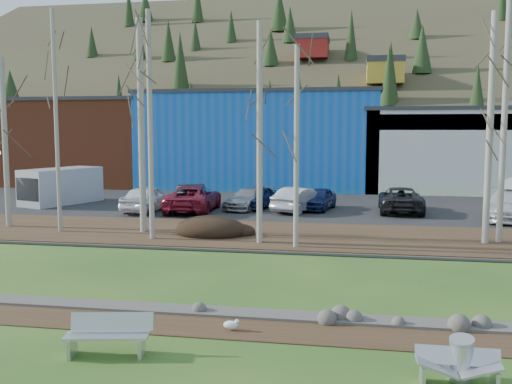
% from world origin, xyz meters
% --- Properties ---
extents(ground, '(200.00, 200.00, 0.00)m').
position_xyz_m(ground, '(0.00, 0.00, 0.00)').
color(ground, '#264E1A').
rests_on(ground, ground).
extents(dirt_strip, '(80.00, 1.80, 0.03)m').
position_xyz_m(dirt_strip, '(0.00, 2.10, 0.01)').
color(dirt_strip, '#382616').
rests_on(dirt_strip, ground).
extents(near_bank_rocks, '(80.00, 0.80, 0.50)m').
position_xyz_m(near_bank_rocks, '(0.00, 3.10, 0.00)').
color(near_bank_rocks, '#47423D').
rests_on(near_bank_rocks, ground).
extents(river, '(80.00, 8.00, 0.90)m').
position_xyz_m(river, '(0.00, 7.20, 0.00)').
color(river, black).
rests_on(river, ground).
extents(far_bank_rocks, '(80.00, 0.80, 0.46)m').
position_xyz_m(far_bank_rocks, '(0.00, 11.30, 0.00)').
color(far_bank_rocks, '#47423D').
rests_on(far_bank_rocks, ground).
extents(far_bank, '(80.00, 7.00, 0.15)m').
position_xyz_m(far_bank, '(0.00, 14.50, 0.07)').
color(far_bank, '#382616').
rests_on(far_bank, ground).
extents(parking_lot, '(80.00, 14.00, 0.14)m').
position_xyz_m(parking_lot, '(0.00, 25.00, 0.07)').
color(parking_lot, black).
rests_on(parking_lot, ground).
extents(building_brick, '(16.32, 12.24, 7.80)m').
position_xyz_m(building_brick, '(-24.00, 39.00, 3.91)').
color(building_brick, '#964428').
rests_on(building_brick, ground).
extents(building_blue, '(20.40, 12.24, 8.30)m').
position_xyz_m(building_blue, '(-6.00, 39.00, 4.16)').
color(building_blue, blue).
rests_on(building_blue, ground).
extents(building_white, '(18.36, 12.24, 6.80)m').
position_xyz_m(building_white, '(12.00, 38.98, 3.41)').
color(building_white, silver).
rests_on(building_white, ground).
extents(hillside, '(160.00, 72.00, 35.00)m').
position_xyz_m(hillside, '(0.00, 84.00, 17.50)').
color(hillside, '#382E20').
rests_on(hillside, ground).
extents(bench_intact, '(1.92, 0.89, 0.93)m').
position_xyz_m(bench_intact, '(-3.10, -0.11, 0.46)').
color(bench_intact, '#B9BCBE').
rests_on(bench_intact, ground).
extents(bench_damaged, '(1.64, 0.54, 0.72)m').
position_xyz_m(bench_damaged, '(4.35, -0.35, 0.37)').
color(bench_damaged, '#B9BCBE').
rests_on(bench_damaged, ground).
extents(litter_bin, '(0.62, 0.62, 0.81)m').
position_xyz_m(litter_bin, '(4.45, -0.09, 0.41)').
color(litter_bin, '#B9BCBE').
rests_on(litter_bin, ground).
extents(seagull, '(0.45, 0.21, 0.32)m').
position_xyz_m(seagull, '(-0.72, 1.82, 0.18)').
color(seagull, gold).
rests_on(seagull, ground).
extents(dirt_mound, '(3.33, 2.35, 0.65)m').
position_xyz_m(dirt_mound, '(-4.36, 13.80, 0.48)').
color(dirt_mound, black).
rests_on(dirt_mound, far_bank).
extents(birch_0, '(0.27, 0.27, 8.45)m').
position_xyz_m(birch_0, '(-15.09, 14.36, 4.37)').
color(birch_0, '#B4AEA2').
rests_on(birch_0, far_bank).
extents(birch_1, '(0.19, 0.19, 10.50)m').
position_xyz_m(birch_1, '(-11.77, 13.47, 5.40)').
color(birch_1, '#B4AEA2').
rests_on(birch_1, far_bank).
extents(birch_2, '(0.31, 0.31, 10.04)m').
position_xyz_m(birch_2, '(-7.75, 14.04, 5.17)').
color(birch_2, '#B4AEA2').
rests_on(birch_2, far_bank).
extents(birch_3, '(0.23, 0.23, 10.07)m').
position_xyz_m(birch_3, '(-6.72, 12.47, 5.19)').
color(birch_3, '#B4AEA2').
rests_on(birch_3, far_bank).
extents(birch_4, '(0.25, 0.25, 9.40)m').
position_xyz_m(birch_4, '(-1.80, 12.39, 4.85)').
color(birch_4, '#B4AEA2').
rests_on(birch_4, far_bank).
extents(birch_5, '(0.22, 0.22, 8.31)m').
position_xyz_m(birch_5, '(-0.15, 11.77, 4.30)').
color(birch_5, '#B4AEA2').
rests_on(birch_5, far_bank).
extents(birch_6, '(0.28, 0.28, 9.80)m').
position_xyz_m(birch_6, '(7.85, 13.98, 5.05)').
color(birch_6, '#B4AEA2').
rests_on(birch_6, far_bank).
extents(birch_7, '(0.25, 0.25, 11.07)m').
position_xyz_m(birch_7, '(8.50, 14.37, 5.68)').
color(birch_7, '#B4AEA2').
rests_on(birch_7, far_bank).
extents(car_0, '(2.11, 4.69, 1.56)m').
position_xyz_m(car_0, '(-10.08, 20.66, 0.92)').
color(car_0, white).
rests_on(car_0, parking_lot).
extents(car_1, '(2.49, 4.82, 1.51)m').
position_xyz_m(car_1, '(-7.90, 22.76, 0.90)').
color(car_1, black).
rests_on(car_1, parking_lot).
extents(car_2, '(2.87, 5.75, 1.57)m').
position_xyz_m(car_2, '(-7.31, 21.12, 0.92)').
color(car_2, maroon).
rests_on(car_2, parking_lot).
extents(car_3, '(2.99, 4.73, 1.28)m').
position_xyz_m(car_3, '(-4.24, 22.73, 0.78)').
color(car_3, gray).
rests_on(car_3, parking_lot).
extents(car_4, '(2.33, 4.18, 1.34)m').
position_xyz_m(car_4, '(-3.73, 23.17, 0.81)').
color(car_4, '#14224F').
rests_on(car_4, parking_lot).
extents(car_5, '(3.14, 4.70, 1.46)m').
position_xyz_m(car_5, '(-1.02, 22.16, 0.87)').
color(car_5, silver).
rests_on(car_5, parking_lot).
extents(car_6, '(2.55, 5.42, 1.50)m').
position_xyz_m(car_6, '(4.93, 23.07, 0.89)').
color(car_6, black).
rests_on(car_6, parking_lot).
extents(car_7, '(3.52, 5.81, 1.57)m').
position_xyz_m(car_7, '(10.43, 21.12, 0.93)').
color(car_7, silver).
rests_on(car_7, parking_lot).
extents(car_8, '(2.33, 4.18, 1.34)m').
position_xyz_m(car_8, '(-1.42, 23.17, 0.81)').
color(car_8, '#14224F').
rests_on(car_8, parking_lot).
extents(car_9, '(2.33, 4.18, 1.34)m').
position_xyz_m(car_9, '(0.03, 23.17, 0.81)').
color(car_9, '#14224F').
rests_on(car_9, parking_lot).
extents(van_grey, '(3.95, 5.80, 2.34)m').
position_xyz_m(van_grey, '(-17.06, 22.92, 1.31)').
color(van_grey, silver).
rests_on(van_grey, parking_lot).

